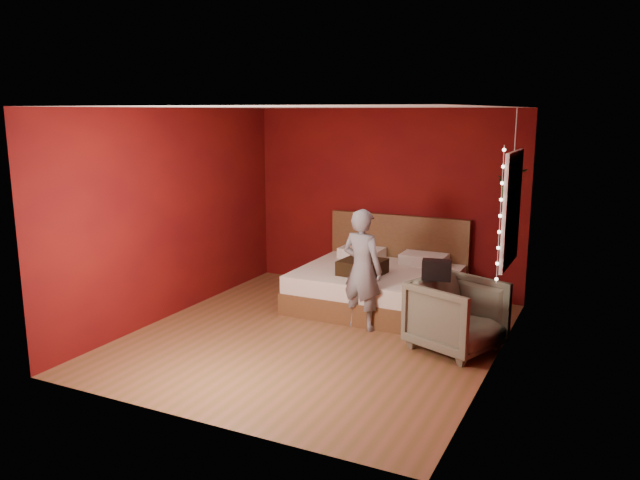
{
  "coord_description": "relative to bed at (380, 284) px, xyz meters",
  "views": [
    {
      "loc": [
        3.05,
        -6.13,
        2.56
      ],
      "look_at": [
        -0.14,
        0.4,
        1.05
      ],
      "focal_mm": 35.0,
      "sensor_mm": 36.0,
      "label": 1
    }
  ],
  "objects": [
    {
      "name": "bed",
      "position": [
        0.0,
        0.0,
        0.0
      ],
      "size": [
        2.03,
        1.73,
        1.12
      ],
      "color": "brown",
      "rests_on": "ground"
    },
    {
      "name": "armchair",
      "position": [
        1.32,
        -1.13,
        0.1
      ],
      "size": [
        1.11,
        1.09,
        0.78
      ],
      "primitive_type": "imported",
      "rotation": [
        0.0,
        0.0,
        1.19
      ],
      "color": "#686852",
      "rests_on": "ground"
    },
    {
      "name": "throw_pillow",
      "position": [
        -0.1,
        -0.37,
        0.31
      ],
      "size": [
        0.56,
        0.56,
        0.18
      ],
      "primitive_type": "cube",
      "rotation": [
        0.0,
        0.0,
        -0.08
      ],
      "color": "black",
      "rests_on": "bed"
    },
    {
      "name": "fairy_lights",
      "position": [
        1.7,
        -1.06,
        1.21
      ],
      "size": [
        0.04,
        0.04,
        1.45
      ],
      "color": "silver",
      "rests_on": "room_walls"
    },
    {
      "name": "handbag",
      "position": [
        1.09,
        -1.21,
        0.6
      ],
      "size": [
        0.33,
        0.21,
        0.22
      ],
      "primitive_type": "cube",
      "rotation": [
        0.0,
        0.0,
        0.2
      ],
      "color": "black",
      "rests_on": "armchair"
    },
    {
      "name": "floor",
      "position": [
        -0.24,
        -1.43,
        -0.29
      ],
      "size": [
        4.5,
        4.5,
        0.0
      ],
      "primitive_type": "plane",
      "color": "brown",
      "rests_on": "ground"
    },
    {
      "name": "room_walls",
      "position": [
        -0.24,
        -1.43,
        1.39
      ],
      "size": [
        4.04,
        4.54,
        2.62
      ],
      "color": "#630F0A",
      "rests_on": "ground"
    },
    {
      "name": "person",
      "position": [
        0.12,
        -0.93,
        0.43
      ],
      "size": [
        0.59,
        0.44,
        1.45
      ],
      "primitive_type": "imported",
      "rotation": [
        0.0,
        0.0,
        2.94
      ],
      "color": "slate",
      "rests_on": "ground"
    },
    {
      "name": "window",
      "position": [
        1.72,
        -0.53,
        1.21
      ],
      "size": [
        0.05,
        0.97,
        1.27
      ],
      "color": "white",
      "rests_on": "room_walls"
    },
    {
      "name": "hanging_plant",
      "position": [
        1.62,
        0.11,
        1.41
      ],
      "size": [
        0.43,
        0.39,
        1.1
      ],
      "color": "silver",
      "rests_on": "room_walls"
    }
  ]
}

